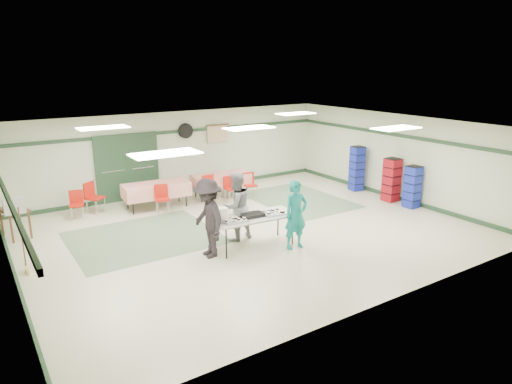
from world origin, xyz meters
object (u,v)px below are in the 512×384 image
dining_table_b (156,189)px  chair_c (250,182)px  chair_a (230,186)px  crate_stack_blue_a (357,169)px  volunteer_dark (208,218)px  chair_loose_a (92,194)px  crate_stack_blue_b (412,187)px  volunteer_teal (296,215)px  broom (22,239)px  dining_table_a (221,180)px  serving_table (254,218)px  chair_loose_b (76,202)px  chair_b (210,187)px  chair_d (162,196)px  crate_stack_red (391,180)px  printer_table (14,213)px  office_printer (14,205)px  volunteer_grey (236,207)px

dining_table_b → chair_c: bearing=-7.2°
chair_a → crate_stack_blue_a: bearing=-16.4°
volunteer_dark → chair_loose_a: bearing=-158.8°
crate_stack_blue_a → crate_stack_blue_b: (0.00, -2.31, -0.12)m
volunteer_teal → broom: volunteer_teal is taller
dining_table_a → broom: bearing=-148.3°
serving_table → dining_table_b: 4.22m
chair_loose_b → chair_b: bearing=2.9°
chair_a → chair_d: size_ratio=0.94×
crate_stack_blue_a → crate_stack_red: 1.51m
chair_c → broom: 7.21m
printer_table → office_printer: office_printer is taller
crate_stack_blue_a → printer_table: 10.40m
serving_table → crate_stack_blue_a: size_ratio=1.37×
chair_loose_b → volunteer_grey: bearing=-36.9°
crate_stack_red → chair_a: bearing=146.6°
chair_a → office_printer: office_printer is taller
chair_c → chair_d: 3.00m
volunteer_teal → crate_stack_blue_b: (4.86, 0.57, -0.18)m
volunteer_teal → broom: size_ratio=1.14×
volunteer_grey → chair_b: volunteer_grey is taller
chair_c → chair_loose_a: (-4.69, 1.05, 0.08)m
dining_table_b → broom: 4.79m
chair_loose_a → dining_table_b: bearing=-51.4°
dining_table_a → crate_stack_blue_b: (4.25, -4.17, 0.07)m
serving_table → crate_stack_red: 5.70m
dining_table_a → chair_loose_b: bearing=-175.9°
volunteer_dark → printer_table: bearing=-132.2°
volunteer_grey → chair_a: bearing=-125.1°
broom → volunteer_dark: bearing=-12.7°
volunteer_teal → crate_stack_blue_b: 4.90m
chair_b → crate_stack_blue_a: crate_stack_blue_a is taller
volunteer_grey → broom: (-4.62, 0.78, -0.11)m
volunteer_grey → chair_loose_a: size_ratio=1.82×
volunteer_teal → crate_stack_blue_a: (4.86, 2.88, -0.06)m
chair_loose_b → office_printer: bearing=-132.5°
chair_d → crate_stack_red: 7.08m
volunteer_dark → dining_table_b: (0.34, 4.06, -0.33)m
dining_table_b → volunteer_teal: bearing=-67.6°
chair_loose_a → volunteer_grey: bearing=-94.9°
volunteer_teal → printer_table: (-5.44, 4.34, -0.19)m
crate_stack_blue_a → crate_stack_blue_b: crate_stack_blue_a is taller
chair_d → crate_stack_blue_b: 7.44m
chair_c → crate_stack_red: bearing=-29.5°
serving_table → chair_d: (-0.87, 3.57, -0.20)m
volunteer_dark → crate_stack_blue_a: 7.14m
chair_a → crate_stack_blue_a: (4.24, -1.28, 0.28)m
dining_table_b → chair_loose_b: (-2.24, 0.28, -0.08)m
chair_b → crate_stack_blue_b: (4.95, -3.61, 0.08)m
serving_table → chair_a: chair_a is taller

